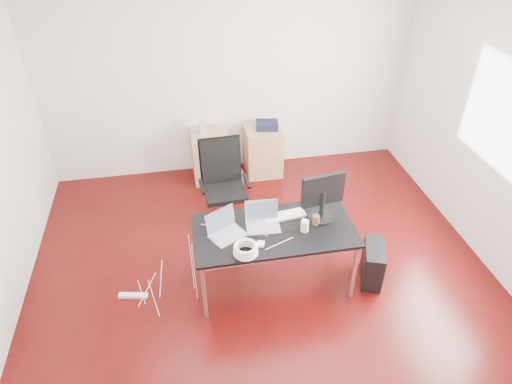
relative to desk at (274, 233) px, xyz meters
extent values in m
plane|color=#390706|center=(-0.09, -0.06, -0.68)|extent=(5.00, 5.00, 0.00)
plane|color=silver|center=(-0.09, -0.06, 2.12)|extent=(5.00, 5.00, 0.00)
plane|color=silver|center=(-0.09, 2.44, 0.72)|extent=(5.00, 0.00, 5.00)
plane|color=white|center=(2.39, 0.14, 0.92)|extent=(0.00, 1.50, 1.50)
cube|color=black|center=(0.00, 0.00, 0.04)|extent=(1.60, 0.80, 0.03)
cube|color=silver|center=(-0.75, -0.35, -0.33)|extent=(0.04, 0.04, 0.70)
cube|color=silver|center=(-0.75, 0.35, -0.33)|extent=(0.04, 0.04, 0.70)
cube|color=silver|center=(0.75, -0.35, -0.33)|extent=(0.04, 0.04, 0.70)
cube|color=silver|center=(0.75, 0.35, -0.33)|extent=(0.04, 0.04, 0.70)
cylinder|color=black|center=(-0.37, 1.05, -0.44)|extent=(0.06, 0.06, 0.47)
cube|color=black|center=(-0.37, 1.05, -0.18)|extent=(0.50, 0.48, 0.06)
cube|color=black|center=(-0.38, 1.27, 0.13)|extent=(0.46, 0.12, 0.55)
cube|color=#A17150|center=(-0.43, 2.17, -0.33)|extent=(0.50, 0.50, 0.70)
cube|color=#A17150|center=(0.33, 2.17, -0.33)|extent=(0.50, 0.50, 0.70)
cube|color=black|center=(1.05, -0.15, -0.46)|extent=(0.34, 0.49, 0.44)
cylinder|color=black|center=(-0.14, 1.79, -0.54)|extent=(0.25, 0.25, 0.28)
cube|color=white|center=(-1.47, 0.05, -0.66)|extent=(0.31, 0.12, 0.04)
cube|color=silver|center=(-0.46, -0.02, 0.06)|extent=(0.40, 0.36, 0.01)
cube|color=silver|center=(-0.52, 0.08, 0.18)|extent=(0.31, 0.20, 0.22)
cube|color=#475166|center=(-0.52, 0.07, 0.18)|extent=(0.27, 0.17, 0.18)
cube|color=silver|center=(-0.10, 0.04, 0.06)|extent=(0.35, 0.25, 0.01)
cube|color=silver|center=(-0.09, 0.16, 0.18)|extent=(0.33, 0.07, 0.22)
cube|color=#475166|center=(-0.09, 0.15, 0.18)|extent=(0.29, 0.06, 0.18)
cylinder|color=black|center=(0.51, 0.09, 0.06)|extent=(0.26, 0.26, 0.02)
cylinder|color=black|center=(0.51, 0.09, 0.22)|extent=(0.05, 0.05, 0.30)
cube|color=black|center=(0.51, 0.11, 0.39)|extent=(0.45, 0.12, 0.34)
cube|color=#475166|center=(0.51, 0.13, 0.39)|extent=(0.39, 0.06, 0.29)
cube|color=white|center=(0.14, 0.18, 0.06)|extent=(0.45, 0.19, 0.02)
cylinder|color=white|center=(0.29, -0.07, 0.11)|extent=(0.10, 0.10, 0.12)
cylinder|color=brown|center=(0.43, 0.01, 0.10)|extent=(0.09, 0.09, 0.10)
torus|color=white|center=(-0.34, -0.30, 0.07)|extent=(0.24, 0.24, 0.04)
torus|color=white|center=(-0.34, -0.30, 0.11)|extent=(0.23, 0.23, 0.04)
torus|color=white|center=(-0.34, -0.30, 0.14)|extent=(0.22, 0.22, 0.04)
cube|color=white|center=(-0.18, -0.20, 0.07)|extent=(0.09, 0.09, 0.03)
cube|color=#9E9E9E|center=(-0.50, 2.18, 0.11)|extent=(0.09, 0.09, 0.18)
cube|color=black|center=(0.38, 2.18, 0.07)|extent=(0.34, 0.29, 0.09)
camera|label=1|loc=(-0.82, -3.37, 2.97)|focal=32.00mm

